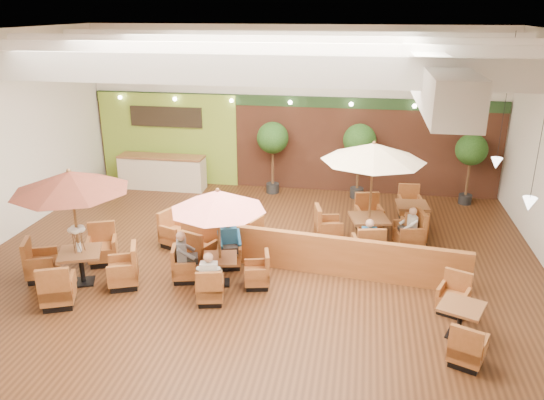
% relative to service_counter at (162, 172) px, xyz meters
% --- Properties ---
extents(room, '(14.04, 14.00, 5.52)m').
position_rel_service_counter_xyz_m(room, '(4.65, -3.88, 3.05)').
color(room, '#381E0F').
rests_on(room, ground).
extents(service_counter, '(3.00, 0.75, 1.18)m').
position_rel_service_counter_xyz_m(service_counter, '(0.00, 0.00, 0.00)').
color(service_counter, beige).
rests_on(service_counter, ground).
extents(booth_divider, '(6.98, 0.98, 0.97)m').
position_rel_service_counter_xyz_m(booth_divider, '(5.93, -5.36, -0.10)').
color(booth_divider, brown).
rests_on(booth_divider, ground).
extents(table_0, '(2.88, 2.88, 2.76)m').
position_rel_service_counter_xyz_m(table_0, '(0.65, -6.82, 1.27)').
color(table_0, brown).
rests_on(table_0, ground).
extents(table_1, '(2.37, 2.37, 2.34)m').
position_rel_service_counter_xyz_m(table_1, '(3.80, -6.31, 1.03)').
color(table_1, brown).
rests_on(table_1, ground).
extents(table_2, '(2.94, 2.94, 2.88)m').
position_rel_service_counter_xyz_m(table_2, '(7.12, -3.65, 1.35)').
color(table_2, brown).
rests_on(table_2, ground).
extents(table_3, '(2.79, 2.79, 1.55)m').
position_rel_service_counter_xyz_m(table_3, '(3.06, -4.54, -0.15)').
color(table_3, brown).
rests_on(table_3, ground).
extents(table_4, '(1.02, 2.48, 0.87)m').
position_rel_service_counter_xyz_m(table_4, '(8.88, -7.53, -0.25)').
color(table_4, brown).
rests_on(table_4, ground).
extents(table_5, '(0.93, 2.62, 0.97)m').
position_rel_service_counter_xyz_m(table_5, '(8.34, -2.26, -0.21)').
color(table_5, brown).
rests_on(table_5, ground).
extents(topiary_0, '(1.06, 1.06, 2.45)m').
position_rel_service_counter_xyz_m(topiary_0, '(3.88, 0.20, 1.24)').
color(topiary_0, black).
rests_on(topiary_0, ground).
extents(topiary_1, '(1.07, 1.07, 2.49)m').
position_rel_service_counter_xyz_m(topiary_1, '(6.74, 0.20, 1.27)').
color(topiary_1, black).
rests_on(topiary_1, ground).
extents(topiary_2, '(0.99, 0.99, 2.30)m').
position_rel_service_counter_xyz_m(topiary_2, '(10.22, 0.20, 1.13)').
color(topiary_2, black).
rests_on(topiary_2, ground).
extents(diner_0, '(0.39, 0.34, 0.75)m').
position_rel_service_counter_xyz_m(diner_0, '(3.80, -7.16, 0.16)').
color(diner_0, silver).
rests_on(diner_0, ground).
extents(diner_1, '(0.45, 0.42, 0.81)m').
position_rel_service_counter_xyz_m(diner_1, '(3.80, -5.46, 0.18)').
color(diner_1, '#215E92').
rests_on(diner_1, ground).
extents(diner_2, '(0.39, 0.43, 0.78)m').
position_rel_service_counter_xyz_m(diner_2, '(2.95, -6.31, 0.17)').
color(diner_2, slate).
rests_on(diner_2, ground).
extents(diner_3, '(0.38, 0.31, 0.75)m').
position_rel_service_counter_xyz_m(diner_3, '(7.12, -4.70, 0.16)').
color(diner_3, '#215E92').
rests_on(diner_3, ground).
extents(diner_4, '(0.33, 0.38, 0.71)m').
position_rel_service_counter_xyz_m(diner_4, '(8.18, -3.65, 0.14)').
color(diner_4, silver).
rests_on(diner_4, ground).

